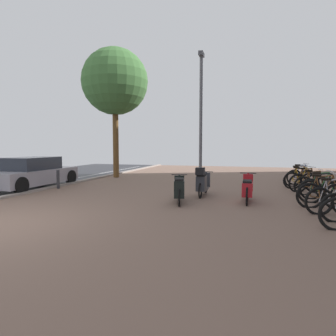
% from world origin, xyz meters
% --- Properties ---
extents(ground, '(21.00, 40.00, 0.13)m').
position_xyz_m(ground, '(1.43, 0.00, -0.02)').
color(ground, '#212228').
extents(bicycle_rack_02, '(1.37, 0.47, 1.01)m').
position_xyz_m(bicycle_rack_02, '(7.46, 3.23, 0.35)').
color(bicycle_rack_02, black).
rests_on(bicycle_rack_02, ground).
extents(bicycle_rack_03, '(1.45, 0.48, 1.02)m').
position_xyz_m(bicycle_rack_03, '(7.42, 3.99, 0.36)').
color(bicycle_rack_03, black).
rests_on(bicycle_rack_03, ground).
extents(bicycle_rack_04, '(1.43, 0.48, 1.02)m').
position_xyz_m(bicycle_rack_04, '(7.56, 4.74, 0.36)').
color(bicycle_rack_04, black).
rests_on(bicycle_rack_04, ground).
extents(bicycle_rack_05, '(1.38, 0.48, 0.98)m').
position_xyz_m(bicycle_rack_05, '(7.69, 5.49, 0.34)').
color(bicycle_rack_05, black).
rests_on(bicycle_rack_05, ground).
extents(bicycle_rack_06, '(1.32, 0.48, 0.96)m').
position_xyz_m(bicycle_rack_06, '(7.60, 6.24, 0.34)').
color(bicycle_rack_06, black).
rests_on(bicycle_rack_06, ground).
extents(bicycle_rack_07, '(1.31, 0.53, 1.00)m').
position_xyz_m(bicycle_rack_07, '(7.48, 6.99, 0.35)').
color(bicycle_rack_07, black).
rests_on(bicycle_rack_07, ground).
extents(bicycle_rack_08, '(1.36, 0.48, 0.97)m').
position_xyz_m(bicycle_rack_08, '(7.42, 7.74, 0.34)').
color(bicycle_rack_08, black).
rests_on(bicycle_rack_08, ground).
extents(bicycle_rack_09, '(1.27, 0.52, 0.97)m').
position_xyz_m(bicycle_rack_09, '(7.48, 8.49, 0.34)').
color(bicycle_rack_09, black).
rests_on(bicycle_rack_09, ground).
extents(bicycle_rack_10, '(1.30, 0.53, 0.98)m').
position_xyz_m(bicycle_rack_10, '(7.66, 9.25, 0.34)').
color(bicycle_rack_10, black).
rests_on(bicycle_rack_10, ground).
extents(scooter_near, '(0.52, 1.77, 1.05)m').
position_xyz_m(scooter_near, '(3.87, 4.98, 0.47)').
color(scooter_near, black).
rests_on(scooter_near, ground).
extents(scooter_mid, '(0.52, 1.91, 0.87)m').
position_xyz_m(scooter_mid, '(5.38, 4.34, 0.40)').
color(scooter_mid, black).
rests_on(scooter_mid, ground).
extents(scooter_far, '(0.70, 1.80, 0.83)m').
position_xyz_m(scooter_far, '(3.39, 3.61, 0.42)').
color(scooter_far, black).
rests_on(scooter_far, ground).
extents(parked_car_near, '(1.85, 4.04, 1.26)m').
position_xyz_m(parked_car_near, '(-3.31, 5.13, 0.60)').
color(parked_car_near, '#A8A1AB').
rests_on(parked_car_near, ground).
extents(lamp_post, '(0.20, 0.52, 5.92)m').
position_xyz_m(lamp_post, '(3.24, 8.35, 3.28)').
color(lamp_post, slate).
rests_on(lamp_post, ground).
extents(street_tree, '(3.57, 3.57, 6.99)m').
position_xyz_m(street_tree, '(-1.68, 9.68, 5.18)').
color(street_tree, brown).
rests_on(street_tree, ground).
extents(bollard_far, '(0.12, 0.12, 0.75)m').
position_xyz_m(bollard_far, '(-2.05, 5.16, 0.38)').
color(bollard_far, '#38383D').
rests_on(bollard_far, ground).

